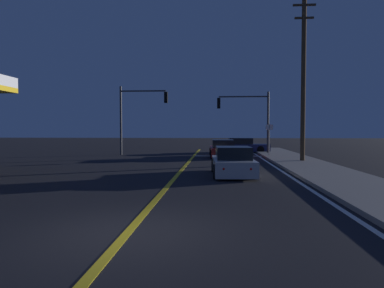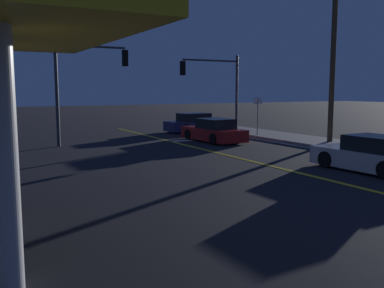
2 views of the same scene
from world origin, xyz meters
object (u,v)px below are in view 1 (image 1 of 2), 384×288
at_px(utility_pole_right, 303,77).
at_px(traffic_signal_far_left, 138,109).
at_px(traffic_signal_near_right, 248,112).
at_px(car_following_oncoming_navy, 243,146).
at_px(car_lead_oncoming_red, 223,150).
at_px(car_parked_curb_silver, 233,163).
at_px(street_sign_corner, 269,135).

bearing_deg(utility_pole_right, traffic_signal_far_left, 152.87).
height_order(traffic_signal_near_right, traffic_signal_far_left, traffic_signal_far_left).
bearing_deg(car_following_oncoming_navy, traffic_signal_near_right, 5.93).
xyz_separation_m(car_lead_oncoming_red, car_parked_curb_silver, (0.29, -10.66, -0.00)).
height_order(traffic_signal_far_left, street_sign_corner, traffic_signal_far_left).
bearing_deg(street_sign_corner, car_parked_curb_silver, -106.41).
distance_m(car_following_oncoming_navy, traffic_signal_far_left, 10.18).
bearing_deg(utility_pole_right, car_parked_curb_silver, -126.01).
height_order(car_following_oncoming_navy, car_parked_curb_silver, same).
relative_size(car_lead_oncoming_red, car_following_oncoming_navy, 0.96).
relative_size(car_lead_oncoming_red, street_sign_corner, 1.77).
bearing_deg(traffic_signal_far_left, traffic_signal_near_right, 8.59).
xyz_separation_m(traffic_signal_near_right, utility_pole_right, (2.76, -7.56, 1.84)).
xyz_separation_m(car_following_oncoming_navy, street_sign_corner, (1.67, -5.00, 1.13)).
bearing_deg(car_parked_curb_silver, utility_pole_right, 51.42).
bearing_deg(car_lead_oncoming_red, utility_pole_right, -42.29).
relative_size(car_lead_oncoming_red, utility_pole_right, 0.43).
bearing_deg(utility_pole_right, car_following_oncoming_navy, 107.45).
height_order(car_parked_curb_silver, traffic_signal_far_left, traffic_signal_far_left).
height_order(car_lead_oncoming_red, car_parked_curb_silver, same).
height_order(car_following_oncoming_navy, traffic_signal_far_left, traffic_signal_far_left).
relative_size(traffic_signal_far_left, utility_pole_right, 0.54).
height_order(traffic_signal_near_right, utility_pole_right, utility_pole_right).
xyz_separation_m(car_parked_curb_silver, utility_pole_right, (4.71, 6.48, 4.86)).
bearing_deg(car_lead_oncoming_red, car_following_oncoming_navy, 68.47).
xyz_separation_m(car_parked_curb_silver, traffic_signal_far_left, (-7.31, 12.64, 3.24)).
relative_size(car_following_oncoming_navy, traffic_signal_far_left, 0.83).
distance_m(car_parked_curb_silver, street_sign_corner, 11.78).
relative_size(car_parked_curb_silver, street_sign_corner, 1.68).
bearing_deg(car_following_oncoming_navy, utility_pole_right, 15.41).
relative_size(utility_pole_right, street_sign_corner, 4.13).
distance_m(car_following_oncoming_navy, traffic_signal_near_right, 3.74).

